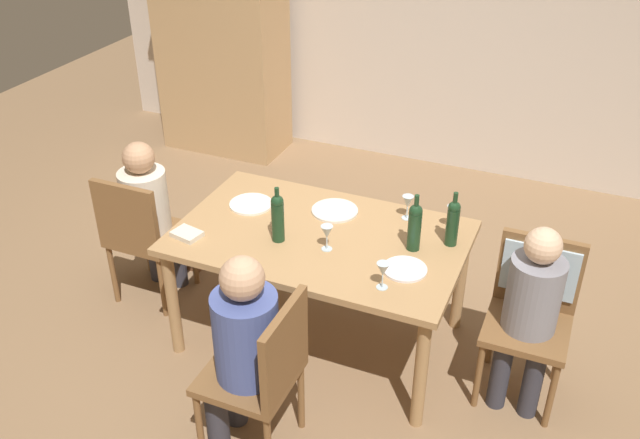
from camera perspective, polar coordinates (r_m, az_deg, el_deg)
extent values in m
plane|color=#846647|center=(4.40, 0.00, -9.59)|extent=(10.00, 10.00, 0.00)
cube|color=beige|center=(6.11, 10.38, 16.30)|extent=(6.40, 0.12, 2.70)
cube|color=tan|center=(6.48, -8.10, 14.58)|extent=(1.10, 0.56, 2.10)
cube|color=#A87F51|center=(3.95, 0.00, -1.49)|extent=(1.63, 1.02, 0.04)
cylinder|color=#A87F51|center=(4.17, -11.98, -6.69)|extent=(0.07, 0.07, 0.72)
cylinder|color=#A87F51|center=(3.67, 8.26, -12.38)|extent=(0.07, 0.07, 0.72)
cylinder|color=#A87F51|center=(4.77, -6.20, -0.78)|extent=(0.07, 0.07, 0.72)
cylinder|color=#A87F51|center=(4.35, 11.44, -4.84)|extent=(0.07, 0.07, 0.72)
cylinder|color=brown|center=(3.63, -9.86, -16.35)|extent=(0.04, 0.04, 0.44)
cylinder|color=brown|center=(3.85, -6.85, -12.61)|extent=(0.04, 0.04, 0.44)
cylinder|color=brown|center=(3.72, -1.56, -14.27)|extent=(0.04, 0.04, 0.44)
cube|color=brown|center=(3.50, -5.84, -12.63)|extent=(0.44, 0.44, 0.04)
cube|color=brown|center=(3.26, -2.92, -10.59)|extent=(0.04, 0.44, 0.44)
cylinder|color=brown|center=(3.91, 18.44, -13.53)|extent=(0.04, 0.04, 0.44)
cylinder|color=brown|center=(3.92, 12.87, -12.35)|extent=(0.04, 0.04, 0.44)
cylinder|color=brown|center=(4.20, 19.08, -10.07)|extent=(0.04, 0.04, 0.44)
cylinder|color=brown|center=(4.21, 13.94, -8.99)|extent=(0.04, 0.04, 0.44)
cube|color=brown|center=(3.90, 16.60, -8.57)|extent=(0.44, 0.44, 0.04)
cube|color=brown|center=(3.92, 17.56, -4.10)|extent=(0.44, 0.04, 0.44)
cube|color=#ADC6D6|center=(3.91, 17.61, -3.84)|extent=(0.40, 0.07, 0.31)
cylinder|color=brown|center=(4.98, -13.98, -2.00)|extent=(0.04, 0.04, 0.44)
cylinder|color=brown|center=(4.79, -10.28, -3.00)|extent=(0.04, 0.04, 0.44)
cylinder|color=brown|center=(4.74, -16.60, -4.29)|extent=(0.04, 0.04, 0.44)
cylinder|color=brown|center=(4.54, -12.80, -5.46)|extent=(0.04, 0.04, 0.44)
cube|color=brown|center=(4.63, -13.78, -1.21)|extent=(0.44, 0.44, 0.04)
cube|color=brown|center=(4.38, -15.65, 0.16)|extent=(0.44, 0.04, 0.44)
cylinder|color=#33333D|center=(3.66, -8.47, -15.48)|extent=(0.12, 0.12, 0.46)
cylinder|color=#33333D|center=(3.77, -6.99, -13.60)|extent=(0.12, 0.12, 0.46)
cylinder|color=#475699|center=(3.33, -6.07, -9.64)|extent=(0.31, 0.31, 0.48)
sphere|color=tan|center=(3.12, -6.42, -4.83)|extent=(0.21, 0.21, 0.21)
cylinder|color=#33333D|center=(3.95, 17.04, -12.56)|extent=(0.10, 0.10, 0.46)
cylinder|color=#33333D|center=(3.95, 14.57, -12.03)|extent=(0.10, 0.10, 0.46)
cylinder|color=gray|center=(3.77, 17.09, -6.02)|extent=(0.28, 0.28, 0.43)
sphere|color=beige|center=(3.60, 17.85, -2.06)|extent=(0.19, 0.19, 0.19)
cylinder|color=#33333D|center=(4.89, -13.37, -2.46)|extent=(0.11, 0.11, 0.46)
cylinder|color=#33333D|center=(4.80, -11.64, -2.94)|extent=(0.11, 0.11, 0.46)
cylinder|color=beige|center=(4.52, -14.13, 1.23)|extent=(0.30, 0.30, 0.45)
sphere|color=tan|center=(4.37, -14.67, 4.93)|extent=(0.20, 0.20, 0.20)
cylinder|color=#19381E|center=(3.80, 7.73, -0.95)|extent=(0.07, 0.07, 0.23)
sphere|color=#19381E|center=(3.73, 7.87, 0.69)|extent=(0.07, 0.07, 0.07)
cylinder|color=#19381E|center=(3.70, 7.93, 1.40)|extent=(0.03, 0.03, 0.09)
cylinder|color=#19381E|center=(3.87, 10.79, -0.59)|extent=(0.07, 0.07, 0.22)
sphere|color=#19381E|center=(3.81, 10.97, 0.98)|extent=(0.07, 0.07, 0.07)
cylinder|color=#19381E|center=(3.78, 11.05, 1.63)|extent=(0.03, 0.03, 0.08)
cylinder|color=#19381E|center=(3.84, -3.48, -0.20)|extent=(0.07, 0.07, 0.23)
sphere|color=#19381E|center=(3.78, -3.54, 1.48)|extent=(0.07, 0.07, 0.07)
cylinder|color=#19381E|center=(3.75, -3.56, 2.10)|extent=(0.03, 0.03, 0.08)
cylinder|color=silver|center=(3.82, 0.56, -2.42)|extent=(0.06, 0.06, 0.00)
cylinder|color=silver|center=(3.80, 0.56, -1.96)|extent=(0.01, 0.01, 0.07)
cone|color=silver|center=(3.76, 0.57, -1.03)|extent=(0.07, 0.07, 0.07)
cylinder|color=silver|center=(4.13, 7.12, 0.13)|extent=(0.06, 0.06, 0.00)
cylinder|color=silver|center=(4.11, 7.15, 0.57)|extent=(0.01, 0.01, 0.07)
cone|color=silver|center=(4.07, 7.22, 1.45)|extent=(0.07, 0.07, 0.07)
cylinder|color=silver|center=(4.07, 10.67, -0.70)|extent=(0.06, 0.06, 0.00)
cylinder|color=silver|center=(4.05, 10.72, -0.26)|extent=(0.01, 0.01, 0.07)
cone|color=silver|center=(4.01, 10.82, 0.63)|extent=(0.07, 0.07, 0.07)
cylinder|color=silver|center=(3.54, 5.11, -5.56)|extent=(0.06, 0.06, 0.00)
cylinder|color=silver|center=(3.52, 5.14, -5.07)|extent=(0.01, 0.01, 0.07)
cone|color=silver|center=(3.48, 5.19, -4.11)|extent=(0.07, 0.07, 0.07)
cylinder|color=silver|center=(4.16, 1.22, 0.74)|extent=(0.28, 0.28, 0.01)
cylinder|color=white|center=(4.25, -5.69, 1.26)|extent=(0.26, 0.26, 0.01)
cylinder|color=white|center=(3.68, 6.97, -4.06)|extent=(0.23, 0.23, 0.01)
cube|color=beige|center=(3.99, -10.86, -1.18)|extent=(0.18, 0.15, 0.03)
cube|color=brown|center=(5.05, -11.03, -2.61)|extent=(0.28, 0.13, 0.22)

